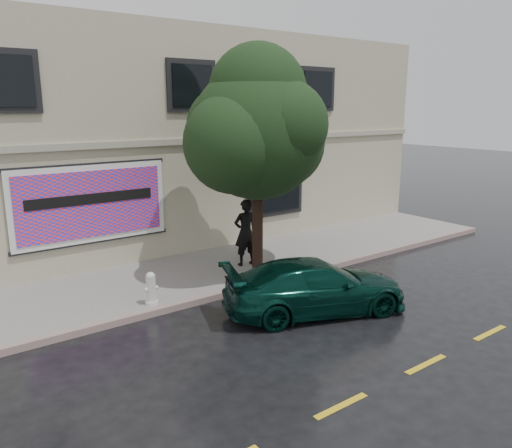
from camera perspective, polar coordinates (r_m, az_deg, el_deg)
ground at (r=12.09m, az=5.04°, el=-9.19°), size 90.00×90.00×0.00m
sidewalk at (r=14.50m, az=-3.48°, el=-4.96°), size 20.00×3.50×0.15m
curb at (r=13.15m, az=0.70°, el=-6.90°), size 20.00×0.18×0.16m
road_marking at (r=10.00m, az=18.84°, el=-14.93°), size 19.00×0.12×0.01m
building at (r=18.90m, az=-13.27°, el=9.58°), size 20.00×8.12×7.00m
billboard at (r=14.16m, az=-18.31°, el=2.20°), size 4.30×0.16×2.20m
car at (r=11.54m, az=6.80°, el=-7.10°), size 4.59×3.18×1.23m
pedestrian at (r=14.20m, az=-1.20°, el=-0.97°), size 0.77×0.57×1.93m
umbrella at (r=13.93m, az=-1.23°, el=4.32°), size 1.26×1.26×0.72m
street_tree at (r=13.13m, az=0.18°, el=10.33°), size 3.49×3.49×5.54m
fire_hydrant at (r=11.81m, az=-11.90°, el=-7.24°), size 0.32×0.30×0.78m
sign_pole at (r=14.54m, az=0.33°, el=2.54°), size 0.35×0.13×2.96m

